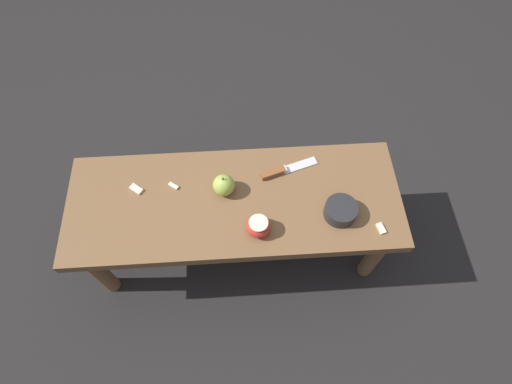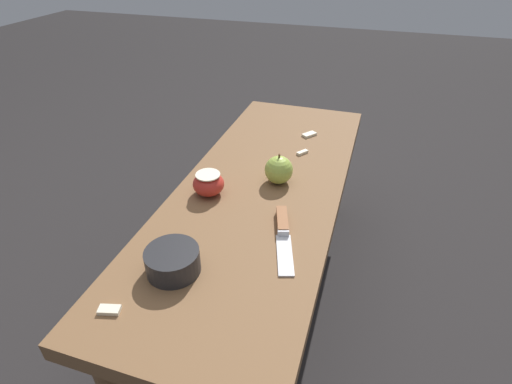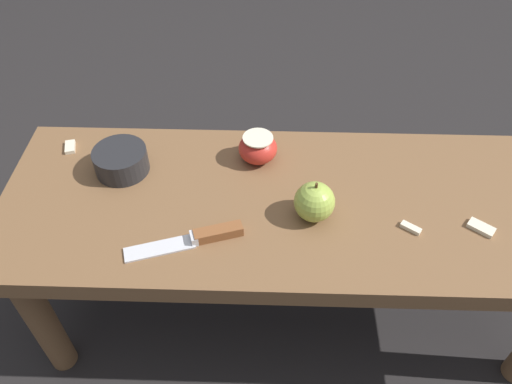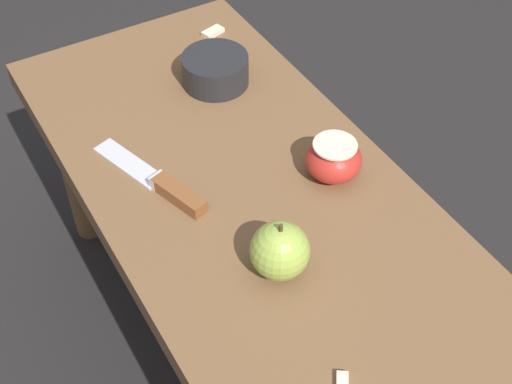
# 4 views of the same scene
# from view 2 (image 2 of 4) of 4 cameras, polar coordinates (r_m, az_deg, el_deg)

# --- Properties ---
(ground_plane) EXTENTS (8.00, 8.00, 0.00)m
(ground_plane) POSITION_cam_2_polar(r_m,az_deg,el_deg) (1.31, 0.61, -13.72)
(ground_plane) COLOR black
(wooden_bench) EXTENTS (1.14, 0.42, 0.40)m
(wooden_bench) POSITION_cam_2_polar(r_m,az_deg,el_deg) (1.09, 0.71, -1.63)
(wooden_bench) COLOR brown
(wooden_bench) RESTS_ON ground_plane
(knife) EXTENTS (0.21, 0.09, 0.02)m
(knife) POSITION_cam_2_polar(r_m,az_deg,el_deg) (0.90, 3.86, -5.36)
(knife) COLOR silver
(knife) RESTS_ON wooden_bench
(apple_whole) EXTENTS (0.08, 0.08, 0.08)m
(apple_whole) POSITION_cam_2_polar(r_m,az_deg,el_deg) (1.05, 3.27, 3.17)
(apple_whole) COLOR #9EB747
(apple_whole) RESTS_ON wooden_bench
(apple_cut) EXTENTS (0.08, 0.08, 0.06)m
(apple_cut) POSITION_cam_2_polar(r_m,az_deg,el_deg) (1.01, -6.80, 1.19)
(apple_cut) COLOR red
(apple_cut) RESTS_ON wooden_bench
(apple_slice_near_knife) EXTENTS (0.04, 0.03, 0.01)m
(apple_slice_near_knife) POSITION_cam_2_polar(r_m,az_deg,el_deg) (1.21, 6.64, 5.64)
(apple_slice_near_knife) COLOR beige
(apple_slice_near_knife) RESTS_ON wooden_bench
(apple_slice_center) EXTENTS (0.03, 0.04, 0.01)m
(apple_slice_center) POSITION_cam_2_polar(r_m,az_deg,el_deg) (0.78, -20.22, -15.52)
(apple_slice_center) COLOR beige
(apple_slice_center) RESTS_ON wooden_bench
(apple_slice_near_bowl) EXTENTS (0.05, 0.05, 0.01)m
(apple_slice_near_bowl) POSITION_cam_2_polar(r_m,az_deg,el_deg) (1.33, 7.62, 8.14)
(apple_slice_near_bowl) COLOR beige
(apple_slice_near_bowl) RESTS_ON wooden_bench
(bowl) EXTENTS (0.11, 0.11, 0.05)m
(bowl) POSITION_cam_2_polar(r_m,az_deg,el_deg) (0.81, -11.81, -9.63)
(bowl) COLOR #232326
(bowl) RESTS_ON wooden_bench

